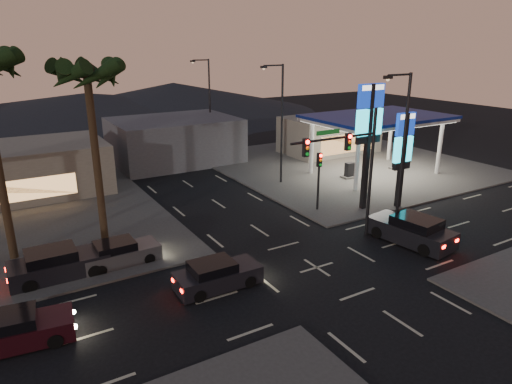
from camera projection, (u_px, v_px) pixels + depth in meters
ground at (317, 268)px, 24.70m from camera, size 140.00×140.00×0.00m
corner_lot_ne at (345, 164)px, 45.52m from camera, size 24.00×24.00×0.12m
gas_station at (378, 120)px, 40.70m from camera, size 12.20×8.20×5.47m
convenience_store at (329, 135)px, 49.98m from camera, size 10.00×6.00×4.00m
pylon_sign_tall at (369, 122)px, 31.33m from camera, size 2.20×0.35×9.00m
pylon_sign_short at (403, 146)px, 32.27m from camera, size 1.60×0.35×7.00m
traffic_signal_mast at (350, 158)px, 26.52m from camera, size 6.10×0.39×8.00m
pedestal_signal at (319, 172)px, 32.17m from camera, size 0.32×0.39×4.30m
streetlight_near at (401, 147)px, 27.04m from camera, size 2.14×0.25×10.00m
streetlight_mid at (280, 118)px, 37.66m from camera, size 2.14×0.25×10.00m
streetlight_far at (208, 100)px, 49.10m from camera, size 2.14×0.25×10.00m
palm_a at (88, 84)px, 25.16m from camera, size 4.41×4.41×10.86m
building_far_mid at (175, 140)px, 46.23m from camera, size 12.00×9.00×4.40m
hill_right at (174, 97)px, 80.22m from camera, size 50.00×50.00×5.00m
hill_center at (86, 106)px, 73.09m from camera, size 60.00×60.00×4.00m
car_lane_a_front at (217, 275)px, 22.52m from camera, size 4.40×1.90×1.42m
car_lane_a_mid at (16, 331)px, 18.19m from camera, size 4.49×2.26×1.42m
car_lane_b_front at (120, 253)px, 24.91m from camera, size 4.28×1.89×1.38m
car_lane_b_mid at (58, 264)px, 23.45m from camera, size 4.97×2.12×1.61m
suv_station at (412, 230)px, 27.55m from camera, size 2.83×5.39×1.72m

